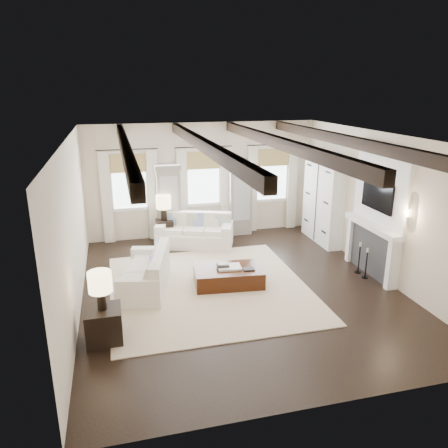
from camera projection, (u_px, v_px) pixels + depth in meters
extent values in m
plane|color=black|center=(240.00, 288.00, 9.35)|extent=(7.50, 7.50, 0.00)
cube|color=beige|center=(203.00, 180.00, 12.33)|extent=(6.50, 0.04, 3.20)
cube|color=beige|center=(325.00, 300.00, 5.41)|extent=(6.50, 0.04, 3.20)
cube|color=beige|center=(73.00, 229.00, 8.10)|extent=(0.04, 7.50, 3.20)
cube|color=beige|center=(381.00, 206.00, 9.64)|extent=(0.04, 7.50, 3.20)
cube|color=white|center=(241.00, 137.00, 8.39)|extent=(6.50, 7.50, 0.04)
cube|color=black|center=(125.00, 147.00, 7.91)|extent=(0.16, 7.40, 0.22)
cube|color=black|center=(203.00, 145.00, 8.25)|extent=(0.16, 7.40, 0.22)
cube|color=black|center=(278.00, 142.00, 8.60)|extent=(0.16, 7.40, 0.22)
cube|color=black|center=(344.00, 140.00, 8.94)|extent=(0.16, 7.40, 0.22)
cube|color=white|center=(129.00, 182.00, 11.81)|extent=(0.90, 0.03, 1.45)
cube|color=#A98E4E|center=(128.00, 163.00, 11.59)|extent=(0.94, 0.04, 0.50)
cube|color=white|center=(107.00, 198.00, 11.68)|extent=(0.28, 0.08, 2.50)
cube|color=white|center=(153.00, 195.00, 11.98)|extent=(0.28, 0.08, 2.50)
cylinder|color=black|center=(127.00, 149.00, 11.44)|extent=(1.60, 0.02, 0.02)
cube|color=white|center=(203.00, 179.00, 12.29)|extent=(0.90, 0.03, 1.45)
cube|color=#A98E4E|center=(203.00, 160.00, 12.08)|extent=(0.94, 0.04, 0.50)
cube|color=white|center=(182.00, 194.00, 12.17)|extent=(0.28, 0.08, 2.50)
cube|color=white|center=(225.00, 191.00, 12.46)|extent=(0.28, 0.08, 2.50)
cylinder|color=black|center=(204.00, 147.00, 11.92)|extent=(1.60, 0.02, 0.02)
cube|color=white|center=(272.00, 175.00, 12.77)|extent=(0.90, 0.03, 1.45)
cube|color=#A98E4E|center=(273.00, 157.00, 12.56)|extent=(0.94, 0.04, 0.50)
cube|color=white|center=(252.00, 190.00, 12.65)|extent=(0.28, 0.08, 2.50)
cube|color=white|center=(292.00, 187.00, 12.94)|extent=(0.28, 0.08, 2.50)
cylinder|color=black|center=(274.00, 145.00, 12.40)|extent=(1.60, 0.02, 0.02)
cube|color=gray|center=(169.00, 205.00, 12.07)|extent=(0.64, 0.38, 2.00)
cube|color=#B2B7BA|center=(169.00, 201.00, 11.84)|extent=(0.48, 0.02, 1.40)
cube|color=gray|center=(167.00, 167.00, 11.75)|extent=(0.70, 0.42, 0.12)
cube|color=gray|center=(240.00, 200.00, 12.55)|extent=(0.64, 0.38, 2.00)
cube|color=#B2B7BA|center=(242.00, 197.00, 12.32)|extent=(0.48, 0.02, 1.40)
cube|color=gray|center=(240.00, 164.00, 12.23)|extent=(0.70, 0.42, 0.12)
cube|color=#2B2B2D|center=(373.00, 251.00, 9.93)|extent=(0.18, 1.50, 1.10)
cube|color=black|center=(371.00, 257.00, 9.97)|extent=(0.10, 0.90, 0.70)
cube|color=white|center=(393.00, 265.00, 9.17)|extent=(0.26, 0.14, 1.10)
cube|color=white|center=(353.00, 240.00, 10.68)|extent=(0.26, 0.14, 1.10)
cube|color=white|center=(373.00, 226.00, 9.73)|extent=(0.32, 1.90, 0.12)
cube|color=white|center=(382.00, 184.00, 9.47)|extent=(0.10, 1.90, 1.80)
cube|color=black|center=(378.00, 196.00, 9.53)|extent=(0.07, 1.10, 0.64)
cylinder|color=#FFD899|center=(409.00, 213.00, 8.60)|extent=(0.10, 0.10, 0.14)
cube|color=silver|center=(323.00, 197.00, 11.87)|extent=(0.40, 1.70, 2.50)
cube|color=black|center=(316.00, 198.00, 11.82)|extent=(0.01, 0.02, 2.40)
cube|color=beige|center=(209.00, 287.00, 9.37)|extent=(4.13, 4.36, 0.02)
cube|color=white|center=(195.00, 239.00, 11.80)|extent=(2.20, 1.53, 0.38)
cube|color=white|center=(196.00, 220.00, 12.00)|extent=(1.88, 0.84, 0.48)
cube|color=white|center=(162.00, 227.00, 11.78)|extent=(0.52, 0.90, 0.25)
cube|color=white|center=(227.00, 229.00, 11.63)|extent=(0.52, 0.90, 0.25)
cube|color=white|center=(174.00, 230.00, 11.72)|extent=(0.70, 0.72, 0.13)
cube|color=white|center=(194.00, 230.00, 11.67)|extent=(0.70, 0.72, 0.13)
cube|color=white|center=(215.00, 231.00, 11.63)|extent=(0.70, 0.72, 0.13)
cube|color=#728FBC|center=(170.00, 220.00, 11.90)|extent=(0.45, 0.33, 0.42)
cube|color=silver|center=(180.00, 220.00, 11.87)|extent=(0.45, 0.33, 0.42)
cube|color=beige|center=(190.00, 220.00, 11.85)|extent=(0.45, 0.33, 0.42)
cube|color=#728FBC|center=(201.00, 221.00, 11.82)|extent=(0.45, 0.33, 0.42)
cube|color=silver|center=(211.00, 221.00, 11.80)|extent=(0.45, 0.33, 0.42)
cube|color=beige|center=(222.00, 221.00, 11.77)|extent=(0.45, 0.33, 0.42)
cube|color=white|center=(145.00, 280.00, 9.29)|extent=(1.29, 2.09, 0.37)
cube|color=white|center=(160.00, 262.00, 9.17)|extent=(0.62, 1.85, 0.46)
cube|color=white|center=(150.00, 253.00, 10.01)|extent=(0.86, 0.42, 0.24)
cube|color=white|center=(138.00, 285.00, 8.38)|extent=(0.86, 0.42, 0.24)
cube|color=white|center=(146.00, 260.00, 9.72)|extent=(0.66, 0.63, 0.13)
cube|color=white|center=(142.00, 270.00, 9.21)|extent=(0.66, 0.63, 0.13)
cube|color=white|center=(138.00, 281.00, 8.70)|extent=(0.66, 0.63, 0.13)
cube|color=#728FBC|center=(157.00, 249.00, 9.82)|extent=(0.28, 0.42, 0.40)
cube|color=silver|center=(155.00, 255.00, 9.49)|extent=(0.28, 0.42, 0.40)
cube|color=beige|center=(152.00, 261.00, 9.16)|extent=(0.28, 0.42, 0.40)
cube|color=#728FBC|center=(150.00, 268.00, 8.83)|extent=(0.28, 0.42, 0.40)
cube|color=silver|center=(148.00, 275.00, 8.50)|extent=(0.28, 0.42, 0.40)
cube|color=black|center=(228.00, 276.00, 9.48)|extent=(1.54, 1.05, 0.38)
cube|color=white|center=(229.00, 267.00, 9.43)|extent=(0.54, 0.43, 0.04)
cube|color=#262628|center=(223.00, 265.00, 9.42)|extent=(0.28, 0.23, 0.04)
cube|color=beige|center=(223.00, 264.00, 9.42)|extent=(0.24, 0.19, 0.03)
cube|color=#262628|center=(249.00, 269.00, 9.34)|extent=(0.26, 0.20, 0.03)
cube|color=black|center=(104.00, 325.00, 7.35)|extent=(0.60, 0.60, 0.60)
cylinder|color=black|center=(102.00, 300.00, 7.21)|extent=(0.15, 0.15, 0.32)
cylinder|color=#F9D89E|center=(100.00, 282.00, 7.11)|extent=(0.39, 0.39, 0.35)
cube|color=black|center=(165.00, 232.00, 11.91)|extent=(0.45, 0.45, 0.67)
cylinder|color=black|center=(164.00, 214.00, 11.76)|extent=(0.16, 0.16, 0.33)
cylinder|color=#F9D89E|center=(163.00, 202.00, 11.66)|extent=(0.40, 0.40, 0.36)
cylinder|color=black|center=(365.00, 277.00, 9.86)|extent=(0.14, 0.14, 0.02)
cylinder|color=black|center=(366.00, 265.00, 9.77)|extent=(0.03, 0.03, 0.63)
cylinder|color=beige|center=(368.00, 250.00, 9.66)|extent=(0.05, 0.05, 0.09)
cylinder|color=black|center=(358.00, 272.00, 10.14)|extent=(0.15, 0.15, 0.02)
cylinder|color=black|center=(359.00, 259.00, 10.04)|extent=(0.03, 0.03, 0.66)
cylinder|color=beige|center=(361.00, 244.00, 9.93)|extent=(0.06, 0.06, 0.09)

